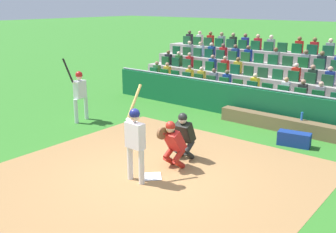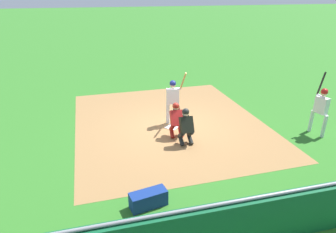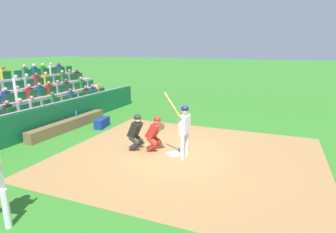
# 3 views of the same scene
# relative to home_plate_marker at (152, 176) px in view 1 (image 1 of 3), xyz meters

# --- Properties ---
(ground_plane) EXTENTS (160.00, 160.00, 0.00)m
(ground_plane) POSITION_rel_home_plate_marker_xyz_m (0.00, 0.00, -0.02)
(ground_plane) COLOR #317726
(infield_dirt_patch) EXTENTS (7.30, 8.42, 0.01)m
(infield_dirt_patch) POSITION_rel_home_plate_marker_xyz_m (0.00, 0.50, -0.01)
(infield_dirt_patch) COLOR #A07445
(infield_dirt_patch) RESTS_ON ground_plane
(home_plate_marker) EXTENTS (0.62, 0.62, 0.02)m
(home_plate_marker) POSITION_rel_home_plate_marker_xyz_m (0.00, 0.00, 0.00)
(home_plate_marker) COLOR white
(home_plate_marker) RESTS_ON infield_dirt_patch
(batter_at_plate) EXTENTS (0.62, 0.70, 2.15)m
(batter_at_plate) POSITION_rel_home_plate_marker_xyz_m (0.14, 0.39, 1.06)
(batter_at_plate) COLOR silver
(batter_at_plate) RESTS_ON ground_plane
(catcher_crouching) EXTENTS (0.48, 0.71, 1.26)m
(catcher_crouching) POSITION_rel_home_plate_marker_xyz_m (-0.04, -0.72, 0.69)
(catcher_crouching) COLOR #A92118
(catcher_crouching) RESTS_ON ground_plane
(home_plate_umpire) EXTENTS (0.47, 0.47, 1.29)m
(home_plate_umpire) POSITION_rel_home_plate_marker_xyz_m (0.10, -1.37, 0.68)
(home_plate_umpire) COLOR black
(home_plate_umpire) RESTS_ON ground_plane
(dugout_wall) EXTENTS (13.71, 0.24, 1.18)m
(dugout_wall) POSITION_rel_home_plate_marker_xyz_m (0.00, -5.81, 0.55)
(dugout_wall) COLOR #125A33
(dugout_wall) RESTS_ON ground_plane
(dugout_bench) EXTENTS (4.32, 0.40, 0.44)m
(dugout_bench) POSITION_rel_home_plate_marker_xyz_m (-0.90, -5.26, 0.20)
(dugout_bench) COLOR brown
(dugout_bench) RESTS_ON ground_plane
(water_bottle_on_bench) EXTENTS (0.07, 0.07, 0.26)m
(water_bottle_on_bench) POSITION_rel_home_plate_marker_xyz_m (-1.46, -5.34, 0.55)
(water_bottle_on_bench) COLOR blue
(water_bottle_on_bench) RESTS_ON dugout_bench
(equipment_duffel_bag) EXTENTS (0.95, 0.52, 0.41)m
(equipment_duffel_bag) POSITION_rel_home_plate_marker_xyz_m (-1.73, -4.16, 0.19)
(equipment_duffel_bag) COLOR navy
(equipment_duffel_bag) RESTS_ON ground_plane
(on_deck_batter) EXTENTS (0.46, 0.79, 2.20)m
(on_deck_batter) POSITION_rel_home_plate_marker_xyz_m (4.92, -1.83, 1.06)
(on_deck_batter) COLOR silver
(on_deck_batter) RESTS_ON ground_plane
(bleacher_stand) EXTENTS (15.89, 3.55, 2.51)m
(bleacher_stand) POSITION_rel_home_plate_marker_xyz_m (0.01, -9.88, 0.71)
(bleacher_stand) COLOR #9E9690
(bleacher_stand) RESTS_ON ground_plane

